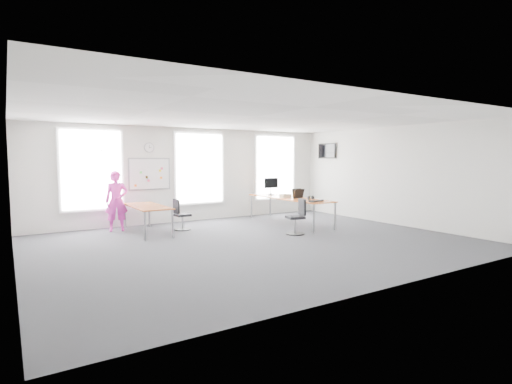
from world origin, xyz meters
TOP-DOWN VIEW (x-y plane):
  - floor at (0.00, 0.00)m, footprint 10.00×10.00m
  - ceiling at (0.00, 0.00)m, footprint 10.00×10.00m
  - wall_back at (0.00, 4.00)m, footprint 10.00×0.00m
  - wall_front at (0.00, -4.00)m, footprint 10.00×0.00m
  - wall_left at (-5.00, 0.00)m, footprint 0.00×10.00m
  - wall_right at (5.00, 0.00)m, footprint 0.00×10.00m
  - window_left at (-3.00, 3.97)m, footprint 1.60×0.06m
  - window_mid at (0.30, 3.97)m, footprint 1.60×0.06m
  - window_right at (3.30, 3.97)m, footprint 1.60×0.06m
  - desk_right at (2.35, 1.82)m, footprint 0.90×3.36m
  - desk_left at (-1.87, 2.57)m, footprint 0.82×2.06m
  - chair_right at (1.47, 0.30)m, footprint 0.52×0.52m
  - chair_left at (-0.93, 2.54)m, footprint 0.47×0.47m
  - person at (-2.48, 3.37)m, footprint 0.68×0.51m
  - whiteboard at (-1.35, 3.97)m, footprint 1.20×0.03m
  - wall_clock at (-1.35, 3.97)m, footprint 0.30×0.04m
  - tv at (4.95, 3.00)m, footprint 0.06×0.90m
  - keyboard at (2.25, 0.45)m, footprint 0.47×0.24m
  - mouse at (2.54, 0.50)m, footprint 0.08×0.12m
  - lens_cap at (2.40, 0.93)m, footprint 0.06×0.06m
  - headphones at (2.49, 0.97)m, footprint 0.19×0.10m
  - laptop_sleeve at (2.41, 1.47)m, footprint 0.36×0.19m
  - paper_stack at (2.27, 1.92)m, footprint 0.31×0.24m
  - monitor at (2.35, 2.82)m, footprint 0.51×0.21m

SIDE VIEW (x-z plane):
  - floor at x=0.00m, z-range 0.00..0.00m
  - chair_left at x=-0.93m, z-range -0.05..0.83m
  - chair_right at x=1.47m, z-range -0.06..0.89m
  - desk_left at x=-1.87m, z-range 0.31..1.06m
  - desk_right at x=2.35m, z-range 0.36..1.17m
  - lens_cap at x=2.40m, z-range 0.82..0.82m
  - keyboard at x=2.25m, z-range 0.82..0.84m
  - mouse at x=2.54m, z-range 0.82..0.86m
  - person at x=-2.48m, z-range 0.00..1.68m
  - headphones at x=2.49m, z-range 0.81..0.92m
  - paper_stack at x=2.27m, z-range 0.82..0.92m
  - laptop_sleeve at x=2.41m, z-range 0.81..1.10m
  - monitor at x=2.35m, z-range 0.87..1.44m
  - wall_back at x=0.00m, z-range -3.50..6.50m
  - wall_front at x=0.00m, z-range -3.50..6.50m
  - wall_left at x=-5.00m, z-range -3.50..6.50m
  - wall_right at x=5.00m, z-range -3.50..6.50m
  - whiteboard at x=-1.35m, z-range 1.10..2.00m
  - window_left at x=-3.00m, z-range 0.60..2.80m
  - window_mid at x=0.30m, z-range 0.60..2.80m
  - window_right at x=3.30m, z-range 0.60..2.80m
  - tv at x=4.95m, z-range 2.02..2.57m
  - wall_clock at x=-1.35m, z-range 2.20..2.50m
  - ceiling at x=0.00m, z-range 3.00..3.00m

